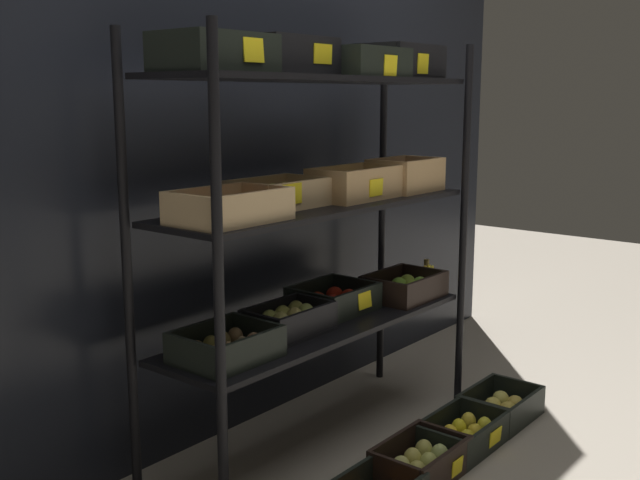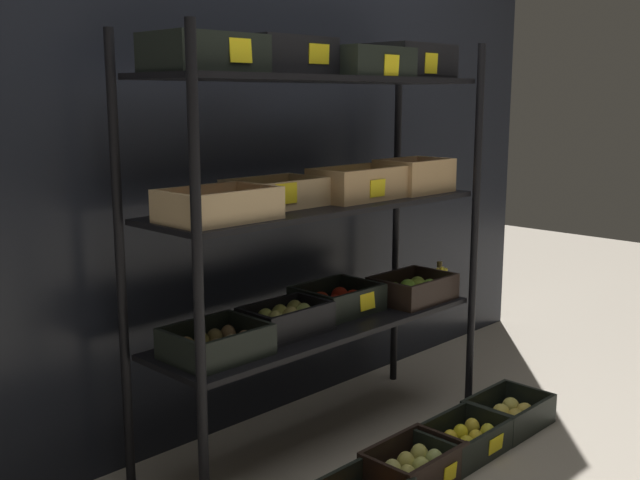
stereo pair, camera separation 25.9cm
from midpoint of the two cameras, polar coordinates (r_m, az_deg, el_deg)
ground_plane at (r=3.08m, az=2.49°, el=-14.92°), size 10.00×10.00×0.00m
storefront_wall at (r=3.07m, az=-3.15°, el=11.30°), size 3.84×0.12×2.73m
display_rack at (r=2.80m, az=2.79°, el=3.24°), size 1.56×0.46×1.55m
crate_ground_pear at (r=2.80m, az=9.83°, el=-16.64°), size 0.34×0.24×0.13m
crate_ground_lemon at (r=3.04m, az=13.32°, el=-14.56°), size 0.38×0.24×0.12m
crate_ground_rightmost_apple_gold at (r=3.31m, az=16.28°, el=-12.59°), size 0.34×0.25×0.12m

